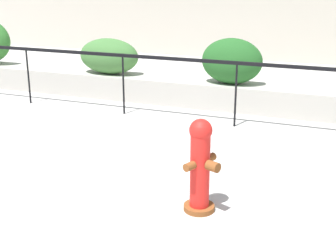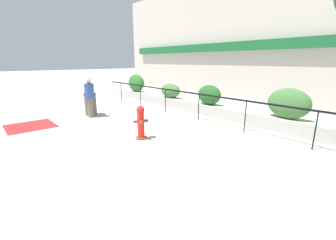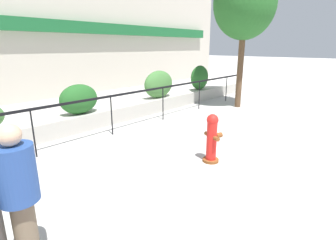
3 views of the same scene
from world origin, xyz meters
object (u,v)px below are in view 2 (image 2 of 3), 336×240
(hedge_bush_2, at_px, (209,95))
(fire_hydrant, at_px, (141,122))
(hedge_bush_3, at_px, (289,104))
(trash_bin, at_px, (91,104))
(hedge_bush_1, at_px, (170,91))
(hedge_bush_0, at_px, (136,83))
(pedestrian, at_px, (90,95))

(hedge_bush_2, xyz_separation_m, fire_hydrant, (0.67, -4.23, -0.39))
(hedge_bush_3, bearing_deg, fire_hydrant, -123.14)
(fire_hydrant, bearing_deg, trash_bin, 178.45)
(hedge_bush_2, bearing_deg, hedge_bush_1, 180.00)
(hedge_bush_0, xyz_separation_m, hedge_bush_3, (9.45, 0.00, -0.02))
(pedestrian, height_order, trash_bin, pedestrian)
(hedge_bush_3, xyz_separation_m, fire_hydrant, (-2.76, -4.23, -0.48))
(hedge_bush_0, xyz_separation_m, hedge_bush_2, (6.02, 0.00, -0.10))
(hedge_bush_2, height_order, fire_hydrant, hedge_bush_2)
(fire_hydrant, height_order, trash_bin, fire_hydrant)
(fire_hydrant, relative_size, pedestrian, 0.62)
(pedestrian, bearing_deg, hedge_bush_2, 53.54)
(hedge_bush_3, height_order, pedestrian, pedestrian)
(hedge_bush_1, distance_m, pedestrian, 4.31)
(hedge_bush_1, xyz_separation_m, pedestrian, (-0.49, -4.28, 0.11))
(pedestrian, distance_m, trash_bin, 0.65)
(hedge_bush_2, bearing_deg, hedge_bush_3, 0.00)
(hedge_bush_2, distance_m, fire_hydrant, 4.30)
(hedge_bush_2, bearing_deg, fire_hydrant, -80.94)
(hedge_bush_0, xyz_separation_m, pedestrian, (2.86, -4.28, -0.06))
(fire_hydrant, bearing_deg, hedge_bush_3, 56.86)
(hedge_bush_2, distance_m, pedestrian, 5.32)
(hedge_bush_1, bearing_deg, fire_hydrant, -51.67)
(hedge_bush_0, height_order, pedestrian, pedestrian)
(hedge_bush_1, bearing_deg, hedge_bush_2, 0.00)
(pedestrian, bearing_deg, fire_hydrant, 0.77)
(hedge_bush_1, bearing_deg, hedge_bush_0, 180.00)
(hedge_bush_3, bearing_deg, hedge_bush_0, 180.00)
(hedge_bush_3, distance_m, fire_hydrant, 5.07)
(fire_hydrant, bearing_deg, pedestrian, -179.23)
(hedge_bush_1, height_order, fire_hydrant, hedge_bush_1)
(hedge_bush_3, xyz_separation_m, pedestrian, (-6.59, -4.28, -0.04))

